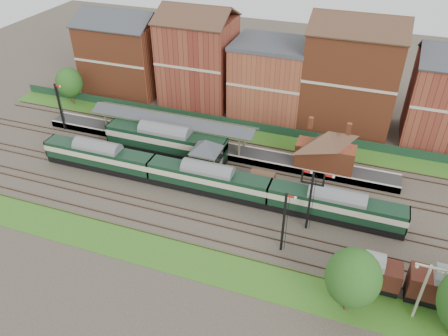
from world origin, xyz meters
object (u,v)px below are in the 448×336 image
(platform_railcar, at_px, (166,141))
(goods_van_a, at_px, (372,272))
(semaphore_bracket, at_px, (311,198))
(signal_box, at_px, (206,158))
(dmu_train, at_px, (208,179))

(platform_railcar, relative_size, goods_van_a, 3.31)
(semaphore_bracket, height_order, platform_railcar, semaphore_bracket)
(signal_box, height_order, semaphore_bracket, semaphore_bracket)
(dmu_train, height_order, goods_van_a, dmu_train)
(semaphore_bracket, bearing_deg, platform_railcar, 158.40)
(dmu_train, xyz_separation_m, platform_railcar, (-9.18, 6.50, 0.26))
(dmu_train, bearing_deg, platform_railcar, 144.71)
(signal_box, relative_size, goods_van_a, 1.08)
(platform_railcar, bearing_deg, semaphore_bracket, -21.60)
(goods_van_a, bearing_deg, semaphore_bracket, 139.81)
(semaphore_bracket, distance_m, dmu_train, 13.98)
(platform_railcar, bearing_deg, signal_box, -22.91)
(platform_railcar, xyz_separation_m, goods_van_a, (30.43, -15.50, -0.55))
(signal_box, height_order, platform_railcar, signal_box)
(signal_box, bearing_deg, dmu_train, -65.35)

